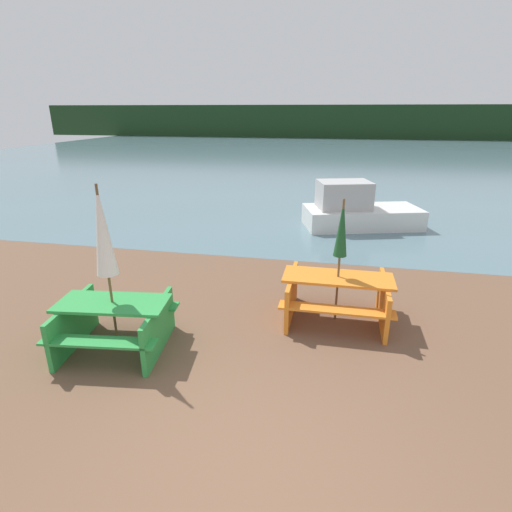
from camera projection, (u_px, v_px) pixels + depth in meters
ground_plane at (249, 478)px, 3.92m from camera, size 60.00×60.00×0.00m
water at (331, 154)px, 32.52m from camera, size 60.00×50.00×0.00m
far_treeline at (336, 122)px, 50.23m from camera, size 80.00×1.60×4.00m
picnic_table_green at (115, 321)px, 5.92m from camera, size 1.75×1.56×0.77m
picnic_table_orange at (337, 294)px, 6.75m from camera, size 1.82×1.39×0.80m
umbrella_white at (102, 232)px, 5.45m from camera, size 0.30×0.30×2.50m
umbrella_darkgreen at (342, 230)px, 6.36m from camera, size 0.22×0.22×2.11m
boat at (357, 211)px, 12.19m from camera, size 3.74×2.45×1.41m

